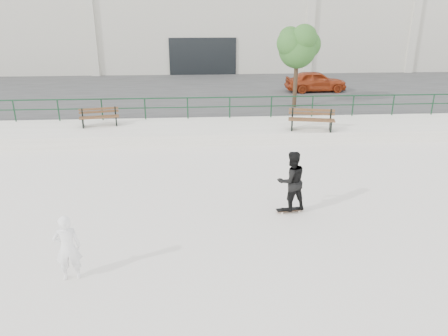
{
  "coord_description": "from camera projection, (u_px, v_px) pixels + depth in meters",
  "views": [
    {
      "loc": [
        -0.62,
        -9.56,
        5.79
      ],
      "look_at": [
        0.15,
        2.0,
        1.33
      ],
      "focal_mm": 35.0,
      "sensor_mm": 36.0,
      "label": 1
    }
  ],
  "objects": [
    {
      "name": "ground",
      "position": [
        223.0,
        245.0,
        11.02
      ],
      "size": [
        120.0,
        120.0,
        0.0
      ],
      "primitive_type": "plane",
      "color": "silver",
      "rests_on": "ground"
    },
    {
      "name": "red_car",
      "position": [
        316.0,
        81.0,
        26.82
      ],
      "size": [
        3.75,
        1.62,
        1.26
      ],
      "primitive_type": "imported",
      "rotation": [
        0.0,
        0.0,
        1.61
      ],
      "color": "maroon",
      "rests_on": "parking_strip"
    },
    {
      "name": "tree",
      "position": [
        298.0,
        45.0,
        22.04
      ],
      "size": [
        2.37,
        2.11,
        4.22
      ],
      "color": "#463123",
      "rests_on": "parking_strip"
    },
    {
      "name": "seated_skater",
      "position": [
        68.0,
        248.0,
        9.45
      ],
      "size": [
        0.63,
        0.47,
        1.56
      ],
      "primitive_type": "imported",
      "rotation": [
        0.0,
        0.0,
        3.33
      ],
      "color": "white",
      "rests_on": "ground"
    },
    {
      "name": "skateboard",
      "position": [
        290.0,
        210.0,
        12.74
      ],
      "size": [
        0.8,
        0.3,
        0.09
      ],
      "rotation": [
        0.0,
        0.0,
        0.13
      ],
      "color": "black",
      "rests_on": "ground"
    },
    {
      "name": "commercial_building",
      "position": [
        200.0,
        14.0,
        39.16
      ],
      "size": [
        44.2,
        16.33,
        8.0
      ],
      "color": "beige",
      "rests_on": "ground"
    },
    {
      "name": "bench_left",
      "position": [
        99.0,
        117.0,
        19.53
      ],
      "size": [
        1.79,
        0.82,
        0.8
      ],
      "rotation": [
        0.0,
        0.0,
        0.19
      ],
      "color": "#4D361A",
      "rests_on": "ledge"
    },
    {
      "name": "bench_right",
      "position": [
        311.0,
        120.0,
        18.86
      ],
      "size": [
        2.05,
        0.97,
        0.91
      ],
      "rotation": [
        0.0,
        0.0,
        -0.21
      ],
      "color": "#4D361A",
      "rests_on": "ledge"
    },
    {
      "name": "railing",
      "position": [
        209.0,
        103.0,
        20.63
      ],
      "size": [
        28.0,
        0.06,
        1.03
      ],
      "color": "#153A22",
      "rests_on": "ledge"
    },
    {
      "name": "standing_skater",
      "position": [
        291.0,
        181.0,
        12.41
      ],
      "size": [
        1.01,
        0.87,
        1.77
      ],
      "primitive_type": "imported",
      "rotation": [
        0.0,
        0.0,
        3.41
      ],
      "color": "black",
      "rests_on": "skateboard"
    },
    {
      "name": "parking_strip",
      "position": [
        205.0,
        93.0,
        27.69
      ],
      "size": [
        60.0,
        14.0,
        0.5
      ],
      "primitive_type": "cube",
      "color": "#353535",
      "rests_on": "ground"
    },
    {
      "name": "ledge",
      "position": [
        210.0,
        131.0,
        19.77
      ],
      "size": [
        30.0,
        3.0,
        0.5
      ],
      "primitive_type": "cube",
      "color": "silver",
      "rests_on": "ground"
    }
  ]
}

